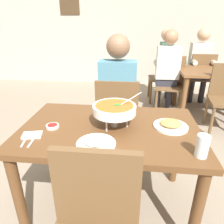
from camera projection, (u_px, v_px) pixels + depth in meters
The scene contains 21 objects.
ground_plane at pixel (110, 202), 1.75m from camera, with size 16.00×16.00×0.00m, color gray.
cafe_rear_partition at pixel (129, 17), 4.58m from camera, with size 10.00×0.10×3.00m, color #BCB2A3.
picture_frame_hung at pixel (69, 0), 4.52m from camera, with size 0.44×0.03×0.56m, color #4C3823.
dining_table_main at pixel (110, 140), 1.50m from camera, with size 1.25×0.80×0.72m.
chair_diner_main at pixel (117, 115), 2.16m from camera, with size 0.44×0.44×0.90m.
diner_main at pixel (118, 92), 2.10m from camera, with size 0.40×0.45×1.31m.
curry_bowl at pixel (114, 109), 1.41m from camera, with size 0.33×0.30×0.26m.
rice_plate at pixel (96, 142), 1.23m from camera, with size 0.24×0.24×0.06m.
appetizer_plate at pixel (171, 125), 1.44m from camera, with size 0.24×0.24×0.06m.
sauce_dish at pixel (53, 126), 1.44m from camera, with size 0.09×0.09×0.02m.
napkin_folded at pixel (32, 135), 1.33m from camera, with size 0.12×0.08×0.02m, color white.
fork_utensil at pixel (26, 139), 1.29m from camera, with size 0.01×0.17×0.01m, color silver.
spoon_utensil at pixel (33, 140), 1.29m from camera, with size 0.01×0.17×0.01m, color silver.
drink_glass at pixel (202, 147), 1.12m from camera, with size 0.07×0.07×0.13m.
dining_table_far at pixel (210, 78), 3.22m from camera, with size 1.00×0.80×0.72m.
chair_bg_left at pixel (200, 75), 3.75m from camera, with size 0.44×0.44×0.90m.
chair_bg_middle at pixel (170, 81), 3.39m from camera, with size 0.50×0.50×0.90m.
chair_bg_right at pixel (166, 75), 3.80m from camera, with size 0.45×0.45×0.90m.
patron_bg_left at pixel (200, 62), 3.70m from camera, with size 0.40×0.45×1.31m.
patron_bg_middle at pixel (167, 67), 3.29m from camera, with size 0.40×0.45×1.31m.
patron_bg_right at pixel (167, 61), 3.75m from camera, with size 0.45×0.40×1.31m.
Camera 1 is at (0.15, -1.28, 1.41)m, focal length 32.97 mm.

